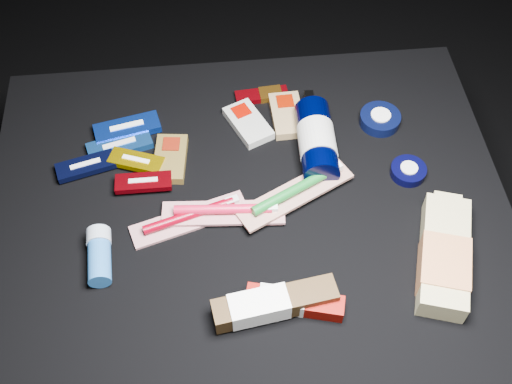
{
  "coord_description": "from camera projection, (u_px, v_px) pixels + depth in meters",
  "views": [
    {
      "loc": [
        -0.05,
        -0.69,
        1.39
      ],
      "look_at": [
        0.01,
        0.01,
        0.42
      ],
      "focal_mm": 45.0,
      "sensor_mm": 36.0,
      "label": 1
    }
  ],
  "objects": [
    {
      "name": "toothbrush_pack_1",
      "position": [
        225.0,
        211.0,
        1.18
      ],
      "size": [
        0.23,
        0.07,
        0.03
      ],
      "rotation": [
        0.0,
        0.0,
        -0.08
      ],
      "color": "silver",
      "rests_on": "cloth_table"
    },
    {
      "name": "toothbrush_pack_0",
      "position": [
        191.0,
        217.0,
        1.18
      ],
      "size": [
        0.22,
        0.11,
        0.02
      ],
      "rotation": [
        0.0,
        0.0,
        0.29
      ],
      "color": "beige",
      "rests_on": "cloth_table"
    },
    {
      "name": "cream_tin_lower",
      "position": [
        408.0,
        171.0,
        1.24
      ],
      "size": [
        0.07,
        0.07,
        0.02
      ],
      "rotation": [
        0.0,
        0.0,
        0.26
      ],
      "color": "black",
      "rests_on": "cloth_table"
    },
    {
      "name": "luna_bar_0",
      "position": [
        120.0,
        146.0,
        1.28
      ],
      "size": [
        0.14,
        0.08,
        0.02
      ],
      "rotation": [
        0.0,
        0.0,
        0.27
      ],
      "color": "#1A54AC",
      "rests_on": "cloth_table"
    },
    {
      "name": "clif_bar_1",
      "position": [
        247.0,
        122.0,
        1.32
      ],
      "size": [
        0.1,
        0.13,
        0.02
      ],
      "rotation": [
        0.0,
        0.0,
        0.42
      ],
      "color": "#AAABA5",
      "rests_on": "cloth_table"
    },
    {
      "name": "ground",
      "position": [
        250.0,
        299.0,
        1.53
      ],
      "size": [
        3.0,
        3.0,
        0.0
      ],
      "primitive_type": "plane",
      "color": "black",
      "rests_on": "ground"
    },
    {
      "name": "luna_bar_4",
      "position": [
        144.0,
        182.0,
        1.22
      ],
      "size": [
        0.11,
        0.04,
        0.01
      ],
      "rotation": [
        0.0,
        0.0,
        -0.01
      ],
      "color": "maroon",
      "rests_on": "cloth_table"
    },
    {
      "name": "lotion_bottle",
      "position": [
        317.0,
        141.0,
        1.25
      ],
      "size": [
        0.08,
        0.23,
        0.07
      ],
      "rotation": [
        0.0,
        0.0,
        -0.03
      ],
      "color": "black",
      "rests_on": "cloth_table"
    },
    {
      "name": "cloth_table",
      "position": [
        249.0,
        257.0,
        1.37
      ],
      "size": [
        0.98,
        0.78,
        0.4
      ],
      "primitive_type": "cube",
      "color": "black",
      "rests_on": "ground"
    },
    {
      "name": "luna_bar_1",
      "position": [
        127.0,
        128.0,
        1.3
      ],
      "size": [
        0.14,
        0.08,
        0.02
      ],
      "rotation": [
        0.0,
        0.0,
        0.22
      ],
      "color": "#0D2F9E",
      "rests_on": "cloth_table"
    },
    {
      "name": "bodywash_bottle",
      "position": [
        444.0,
        257.0,
        1.11
      ],
      "size": [
        0.14,
        0.25,
        0.05
      ],
      "rotation": [
        0.0,
        0.0,
        -0.3
      ],
      "color": "tan",
      "rests_on": "cloth_table"
    },
    {
      "name": "deodorant_stick",
      "position": [
        99.0,
        255.0,
        1.12
      ],
      "size": [
        0.05,
        0.11,
        0.04
      ],
      "rotation": [
        0.0,
        0.0,
        0.06
      ],
      "color": "#2460AA",
      "rests_on": "cloth_table"
    },
    {
      "name": "toothpaste_carton_red",
      "position": [
        290.0,
        302.0,
        1.07
      ],
      "size": [
        0.17,
        0.08,
        0.03
      ],
      "rotation": [
        0.0,
        0.0,
        -0.26
      ],
      "color": "#7C0903",
      "rests_on": "cloth_table"
    },
    {
      "name": "clif_bar_0",
      "position": [
        171.0,
        157.0,
        1.26
      ],
      "size": [
        0.07,
        0.12,
        0.02
      ],
      "rotation": [
        0.0,
        0.0,
        -0.12
      ],
      "color": "brown",
      "rests_on": "cloth_table"
    },
    {
      "name": "clif_bar_2",
      "position": [
        287.0,
        113.0,
        1.33
      ],
      "size": [
        0.07,
        0.12,
        0.02
      ],
      "rotation": [
        0.0,
        0.0,
        0.03
      ],
      "color": "#93764C",
      "rests_on": "cloth_table"
    },
    {
      "name": "toothbrush_pack_2",
      "position": [
        297.0,
        191.0,
        1.19
      ],
      "size": [
        0.23,
        0.16,
        0.03
      ],
      "rotation": [
        0.0,
        0.0,
        0.47
      ],
      "color": "#BBB5AE",
      "rests_on": "cloth_table"
    },
    {
      "name": "luna_bar_2",
      "position": [
        86.0,
        166.0,
        1.24
      ],
      "size": [
        0.12,
        0.07,
        0.01
      ],
      "rotation": [
        0.0,
        0.0,
        0.26
      ],
      "color": "black",
      "rests_on": "cloth_table"
    },
    {
      "name": "luna_bar_3",
      "position": [
        136.0,
        161.0,
        1.25
      ],
      "size": [
        0.11,
        0.08,
        0.01
      ],
      "rotation": [
        0.0,
        0.0,
        -0.36
      ],
      "color": "#BA9700",
      "rests_on": "cloth_table"
    },
    {
      "name": "cream_tin_upper",
      "position": [
        380.0,
        119.0,
        1.32
      ],
      "size": [
        0.08,
        0.08,
        0.03
      ],
      "rotation": [
        0.0,
        0.0,
        -0.3
      ],
      "color": "black",
      "rests_on": "cloth_table"
    },
    {
      "name": "power_bar",
      "position": [
        265.0,
        95.0,
        1.36
      ],
      "size": [
        0.11,
        0.04,
        0.01
      ],
      "rotation": [
        0.0,
        0.0,
        0.07
      ],
      "color": "maroon",
      "rests_on": "cloth_table"
    },
    {
      "name": "toothpaste_carton_green",
      "position": [
        269.0,
        305.0,
        1.06
      ],
      "size": [
        0.21,
        0.08,
        0.04
      ],
      "rotation": [
        0.0,
        0.0,
        0.14
      ],
      "color": "#362410",
      "rests_on": "cloth_table"
    }
  ]
}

